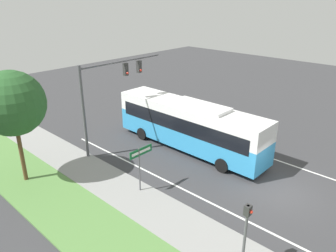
{
  "coord_description": "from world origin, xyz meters",
  "views": [
    {
      "loc": [
        -16.3,
        -6.22,
        10.76
      ],
      "look_at": [
        -0.33,
        8.63,
        1.89
      ],
      "focal_mm": 35.0,
      "sensor_mm": 36.0,
      "label": 1
    }
  ],
  "objects_px": {
    "bus": "(189,124)",
    "street_sign": "(140,160)",
    "pedestrian_signal": "(246,226)",
    "signal_gantry": "(109,86)"
  },
  "relations": [
    {
      "from": "pedestrian_signal",
      "to": "signal_gantry",
      "type": "bearing_deg",
      "value": 74.88
    },
    {
      "from": "bus",
      "to": "street_sign",
      "type": "distance_m",
      "value": 6.45
    },
    {
      "from": "pedestrian_signal",
      "to": "bus",
      "type": "bearing_deg",
      "value": 50.8
    },
    {
      "from": "signal_gantry",
      "to": "pedestrian_signal",
      "type": "height_order",
      "value": "signal_gantry"
    },
    {
      "from": "signal_gantry",
      "to": "pedestrian_signal",
      "type": "distance_m",
      "value": 13.97
    },
    {
      "from": "signal_gantry",
      "to": "street_sign",
      "type": "xyz_separation_m",
      "value": [
        -2.57,
        -5.91,
        -2.66
      ]
    },
    {
      "from": "bus",
      "to": "street_sign",
      "type": "height_order",
      "value": "bus"
    },
    {
      "from": "signal_gantry",
      "to": "street_sign",
      "type": "bearing_deg",
      "value": -113.47
    },
    {
      "from": "bus",
      "to": "pedestrian_signal",
      "type": "bearing_deg",
      "value": -129.2
    },
    {
      "from": "bus",
      "to": "signal_gantry",
      "type": "xyz_separation_m",
      "value": [
        -3.69,
        4.34,
        2.71
      ]
    }
  ]
}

